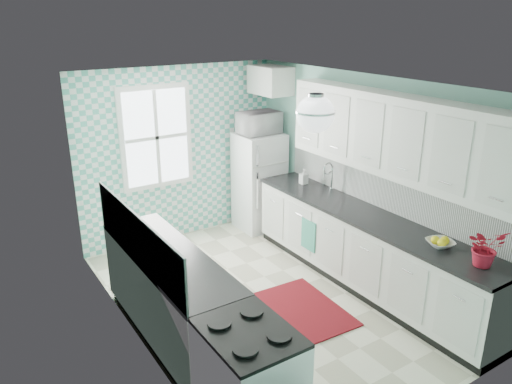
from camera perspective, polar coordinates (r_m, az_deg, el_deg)
floor at (r=6.01m, az=0.92°, el=-12.16°), size 3.00×4.40×0.02m
ceiling at (r=5.13m, az=1.08°, el=12.42°), size 3.00×4.40×0.02m
wall_back at (r=7.29m, az=-8.78°, el=4.33°), size 3.00×0.02×2.50m
wall_front at (r=3.98m, az=19.34°, el=-10.30°), size 3.00×0.02×2.50m
wall_left at (r=4.83m, az=-14.10°, el=-4.29°), size 0.02×4.40×2.50m
wall_right at (r=6.36m, az=12.35°, el=1.80°), size 0.02×4.40×2.50m
accent_wall at (r=7.27m, az=-8.71°, el=4.29°), size 3.00×0.01×2.50m
window at (r=7.04m, az=-11.34°, el=6.14°), size 1.04×0.05×1.44m
backsplash_right at (r=6.11m, az=14.79°, el=0.28°), size 0.02×3.60×0.51m
backsplash_left at (r=4.79m, az=-13.49°, el=-5.15°), size 0.02×2.15×0.51m
upper_cabinets_right at (r=5.68m, az=15.84°, el=6.13°), size 0.33×3.20×0.90m
upper_cabinet_fridge at (r=7.39m, az=1.49°, el=12.69°), size 0.40×0.74×0.40m
ceiling_light at (r=4.53m, az=6.80°, el=8.89°), size 0.34×0.34×0.35m
base_cabinets_right at (r=6.20m, az=12.37°, el=-6.71°), size 0.60×3.60×0.90m
countertop_right at (r=6.00m, az=12.59°, el=-2.73°), size 0.63×3.60×0.04m
base_cabinets_left at (r=5.23m, az=-9.81°, el=-11.89°), size 0.60×2.15×0.90m
countertop_left at (r=5.00m, az=-9.96°, el=-7.26°), size 0.63×2.15×0.04m
fridge at (r=7.60m, az=0.36°, el=1.22°), size 0.65×0.65×1.49m
stove at (r=4.11m, az=-0.79°, el=-20.86°), size 0.63×0.78×0.94m
sink at (r=6.57m, az=7.54°, el=-0.25°), size 0.45×0.38×0.53m
rug at (r=5.81m, az=5.33°, el=-13.25°), size 0.86×1.19×0.02m
dish_towel at (r=6.46m, az=6.01°, el=-4.91°), size 0.04×0.27×0.40m
fruit_bowl at (r=5.40m, az=20.30°, el=-5.52°), size 0.33×0.33×0.07m
potted_plant at (r=5.11m, az=24.75°, el=-5.76°), size 0.41×0.38×0.37m
soap_bottle at (r=6.89m, az=5.47°, el=1.78°), size 0.10×0.10×0.21m
microwave at (r=7.36m, az=0.38°, el=7.92°), size 0.60×0.41×0.33m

